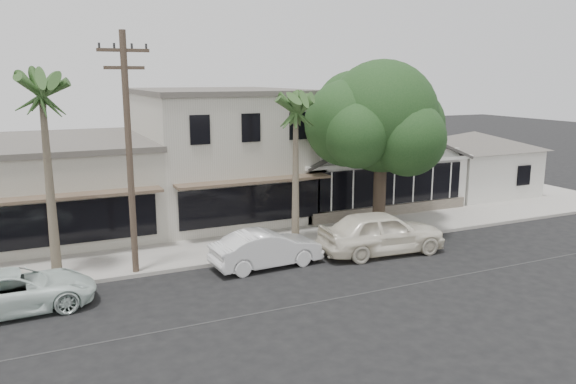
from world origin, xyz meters
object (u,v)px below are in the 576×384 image
car_1 (267,249)px  car_0 (382,232)px  utility_pole (129,150)px  car_2 (15,291)px  shade_tree (378,120)px

car_1 → car_0: bearing=-98.7°
car_0 → car_1: size_ratio=1.23×
utility_pole → car_1: (4.89, -1.16, -4.06)m
utility_pole → car_2: utility_pole is taller
shade_tree → car_2: bearing=-167.9°
car_0 → shade_tree: shade_tree is taller
shade_tree → utility_pole: bearing=-172.1°
utility_pole → car_2: (-4.08, -1.77, -4.10)m
car_1 → shade_tree: (6.91, 2.79, 4.67)m
utility_pole → car_0: bearing=-9.2°
utility_pole → car_2: 6.05m
car_1 → shade_tree: bearing=-71.5°
car_0 → car_2: bearing=95.3°
car_0 → shade_tree: (1.82, 3.25, 4.47)m
car_2 → shade_tree: bearing=-80.9°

